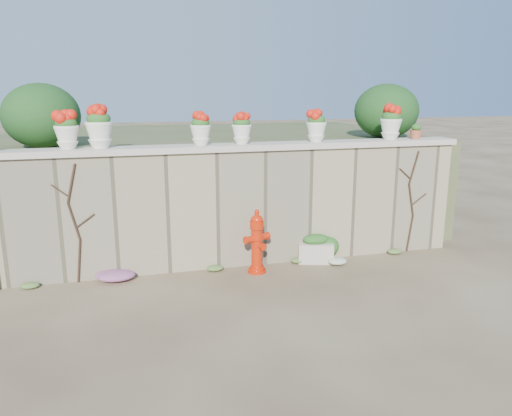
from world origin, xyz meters
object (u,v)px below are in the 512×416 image
object	(u,v)px
fire_hydrant	(257,241)
planter_box	(316,249)
urn_pot_0	(67,130)
terracotta_pot	(416,132)

from	to	relation	value
fire_hydrant	planter_box	size ratio (longest dim) A/B	1.58
planter_box	urn_pot_0	size ratio (longest dim) A/B	1.18
fire_hydrant	planter_box	world-z (taller)	fire_hydrant
terracotta_pot	planter_box	bearing A→B (deg)	-171.64
planter_box	terracotta_pot	size ratio (longest dim) A/B	2.60
fire_hydrant	urn_pot_0	bearing A→B (deg)	148.26
planter_box	urn_pot_0	world-z (taller)	urn_pot_0
planter_box	fire_hydrant	bearing A→B (deg)	-151.06
urn_pot_0	planter_box	bearing A→B (deg)	-4.26
fire_hydrant	terracotta_pot	world-z (taller)	terracotta_pot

